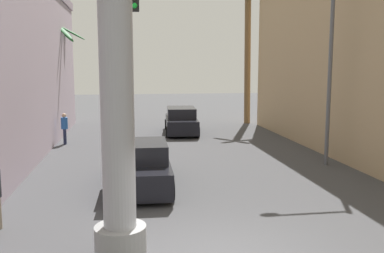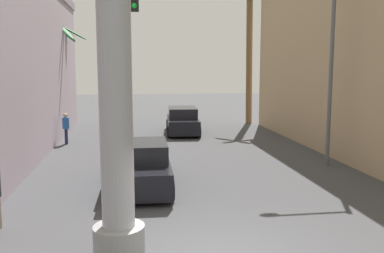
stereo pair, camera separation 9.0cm
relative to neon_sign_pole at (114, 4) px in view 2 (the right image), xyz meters
name	(u,v)px [view 2 (the right image)]	position (x,y,z in m)	size (l,w,h in m)	color
ground_plane	(175,158)	(2.18, 9.59, -5.22)	(87.67, 87.67, 0.00)	#424244
neon_sign_pole	(114,4)	(0.00, 0.00, 0.00)	(2.94, 1.09, 11.00)	#9E9EA3
street_lamp	(322,53)	(7.82, 7.45, -0.70)	(2.66, 0.28, 7.48)	#59595E
traffic_light_mast	(26,50)	(-2.36, 2.93, -0.78)	(5.12, 0.32, 6.36)	#333333
car_lead	(140,165)	(0.55, 5.49, -4.52)	(2.19, 5.14, 1.56)	black
car_far	(183,121)	(3.38, 16.69, -4.49)	(2.18, 4.72, 1.56)	black
palm_tree_far_left	(59,58)	(-3.86, 17.98, -0.74)	(3.29, 3.38, 6.47)	brown
palm_tree_far_right	(249,46)	(8.55, 20.57, 0.16)	(2.68, 2.76, 9.57)	brown
pedestrian_far_left	(66,126)	(-3.05, 13.89, -4.29)	(0.35, 0.35, 1.61)	#1E233F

